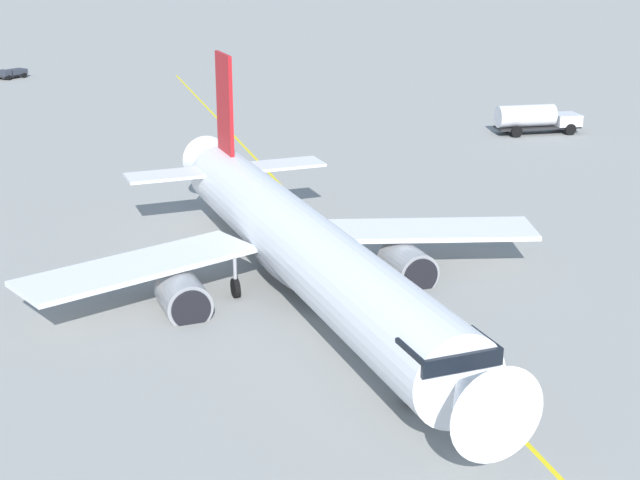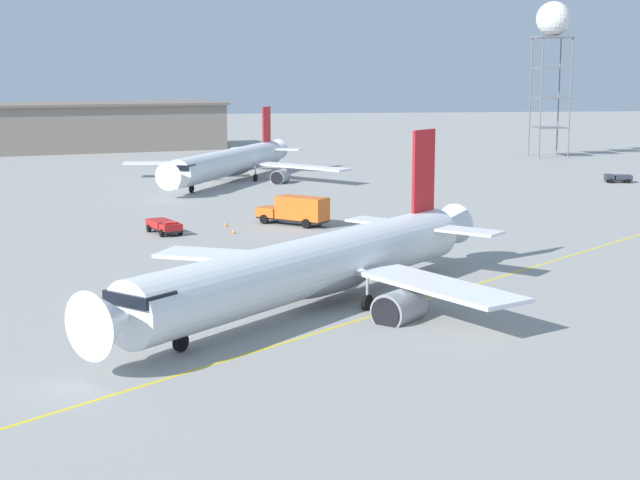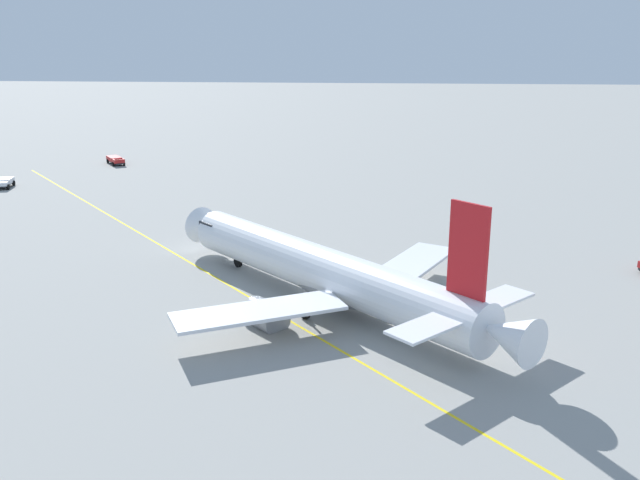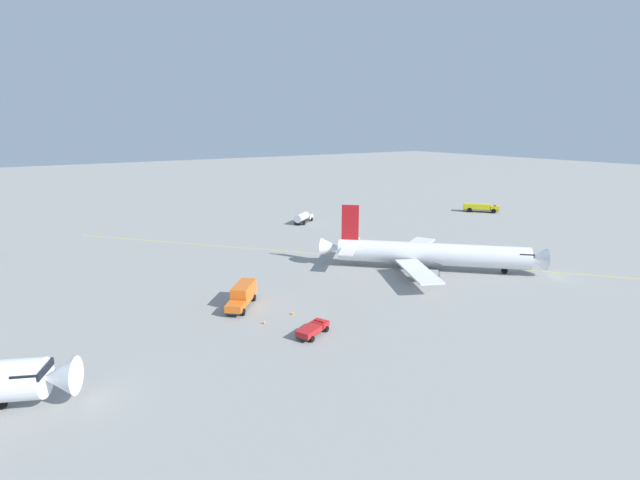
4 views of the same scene
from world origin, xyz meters
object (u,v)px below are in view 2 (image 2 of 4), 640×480
object	(u,v)px
airliner_secondary	(231,163)
safety_cone_near	(234,231)
catering_truck_truck	(297,210)
ops_pickup_truck_extra	(164,226)
radar_tower	(553,25)
safety_cone_mid	(226,224)
baggage_truck_truck	(618,178)
airliner_main	(317,268)

from	to	relation	value
airliner_secondary	safety_cone_near	xyz separation A→B (m)	(-46.27, 1.98, -2.46)
catering_truck_truck	ops_pickup_truck_extra	world-z (taller)	catering_truck_truck
ops_pickup_truck_extra	radar_tower	size ratio (longest dim) A/B	0.19
radar_tower	safety_cone_mid	world-z (taller)	radar_tower
safety_cone_near	airliner_secondary	bearing A→B (deg)	-2.45
ops_pickup_truck_extra	safety_cone_mid	xyz separation A→B (m)	(3.63, -6.39, -0.53)
baggage_truck_truck	radar_tower	bearing A→B (deg)	-88.00
safety_cone_near	airliner_main	bearing A→B (deg)	-172.32
radar_tower	safety_cone_near	world-z (taller)	radar_tower
radar_tower	safety_cone_mid	bearing A→B (deg)	139.29
catering_truck_truck	safety_cone_mid	bearing A→B (deg)	39.43
safety_cone_near	catering_truck_truck	bearing A→B (deg)	-57.16
airliner_main	ops_pickup_truck_extra	size ratio (longest dim) A/B	5.94
ops_pickup_truck_extra	radar_tower	world-z (taller)	radar_tower
airliner_main	safety_cone_near	distance (m)	31.65
baggage_truck_truck	radar_tower	size ratio (longest dim) A/B	0.14
radar_tower	ops_pickup_truck_extra	bearing A→B (deg)	137.94
safety_cone_mid	catering_truck_truck	bearing A→B (deg)	-91.75
radar_tower	safety_cone_near	bearing A→B (deg)	141.26
ops_pickup_truck_extra	safety_cone_mid	size ratio (longest dim) A/B	9.79
catering_truck_truck	airliner_main	bearing A→B (deg)	126.88
airliner_main	airliner_secondary	bearing A→B (deg)	-134.30
airliner_main	airliner_secondary	world-z (taller)	airliner_main
ops_pickup_truck_extra	safety_cone_near	bearing A→B (deg)	57.45
airliner_main	ops_pickup_truck_extra	world-z (taller)	airliner_main
catering_truck_truck	radar_tower	bearing A→B (deg)	-85.97
airliner_main	baggage_truck_truck	xyz separation A→B (m)	(68.37, -53.86, -2.07)
safety_cone_mid	ops_pickup_truck_extra	bearing A→B (deg)	119.64
airliner_main	safety_cone_near	world-z (taller)	airliner_main
radar_tower	airliner_main	bearing A→B (deg)	151.76
catering_truck_truck	safety_cone_near	world-z (taller)	catering_truck_truck
catering_truck_truck	safety_cone_near	distance (m)	8.34
ops_pickup_truck_extra	safety_cone_mid	distance (m)	7.37
baggage_truck_truck	radar_tower	distance (m)	48.62
airliner_secondary	catering_truck_truck	distance (m)	42.12
radar_tower	safety_cone_mid	size ratio (longest dim) A/B	52.39
radar_tower	safety_cone_near	size ratio (longest dim) A/B	52.39
catering_truck_truck	safety_cone_mid	size ratio (longest dim) A/B	13.94
safety_cone_near	radar_tower	bearing A→B (deg)	-38.74
baggage_truck_truck	safety_cone_mid	distance (m)	67.02
baggage_truck_truck	safety_cone_near	world-z (taller)	baggage_truck_truck
airliner_main	radar_tower	world-z (taller)	radar_tower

